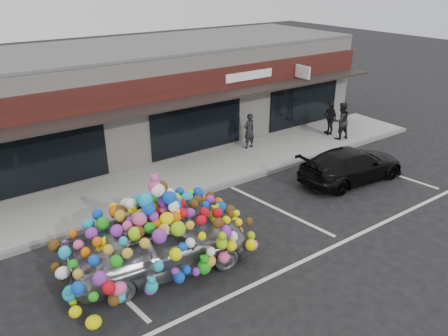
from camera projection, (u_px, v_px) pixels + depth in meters
ground at (210, 240)px, 12.66m from camera, size 90.00×90.00×0.00m
shop_building at (98, 102)px, 18.08m from camera, size 24.00×7.20×4.31m
sidewalk at (149, 187)px, 15.62m from camera, size 26.00×3.00×0.15m
kerb at (169, 203)px, 14.50m from camera, size 26.00×0.18×0.16m
parking_stripe_left at (101, 276)px, 11.14m from camera, size 0.73×4.37×0.01m
parking_stripe_mid at (278, 209)px, 14.27m from camera, size 0.73×4.37×0.01m
parking_stripe_right at (382, 170)px, 17.10m from camera, size 0.73×4.37×0.01m
lane_line at (317, 255)px, 11.99m from camera, size 14.00×0.12×0.01m
toy_car at (159, 237)px, 11.05m from camera, size 3.31×5.14×2.86m
black_sedan at (352, 165)px, 16.05m from camera, size 2.08×4.39×1.24m
pedestrian_a at (249, 131)px, 18.58m from camera, size 0.58×0.39×1.53m
pedestrian_b at (341, 121)px, 19.58m from camera, size 0.95×0.81×1.69m
pedestrian_c at (330, 118)px, 20.21m from camera, size 0.98×0.59×1.55m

